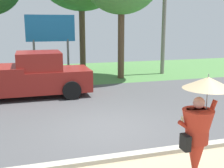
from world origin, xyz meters
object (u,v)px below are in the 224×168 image
pickup_truck (28,76)px  roadside_billboard (51,33)px  utility_pole (164,9)px  monk_pedestrian (199,128)px

pickup_truck → roadside_billboard: (1.26, 3.45, 1.68)m
pickup_truck → utility_pole: size_ratio=0.70×
monk_pedestrian → utility_pole: size_ratio=0.29×
pickup_truck → utility_pole: (7.97, 3.57, 3.02)m
monk_pedestrian → pickup_truck: 8.39m
utility_pole → roadside_billboard: size_ratio=2.12×
utility_pole → pickup_truck: bearing=-155.9°
utility_pole → monk_pedestrian: bearing=-113.2°
utility_pole → roadside_billboard: (-6.71, -0.12, -1.34)m
utility_pole → roadside_billboard: utility_pole is taller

